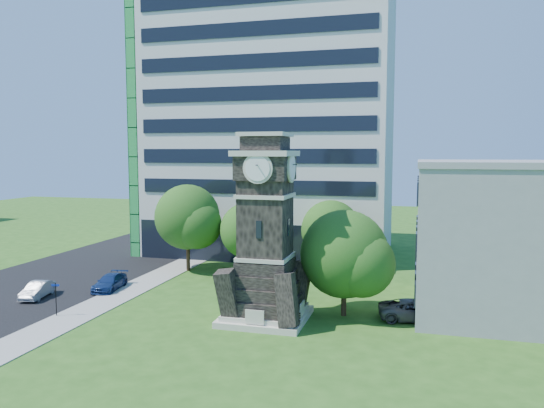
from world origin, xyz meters
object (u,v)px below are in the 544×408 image
(car_street_mid, at_px, (38,290))
(park_bench, at_px, (284,321))
(clock_tower, at_px, (266,240))
(car_east_lot, at_px, (416,310))
(street_sign, at_px, (56,296))
(car_street_north, at_px, (110,282))

(car_street_mid, distance_m, park_bench, 19.85)
(clock_tower, height_order, car_east_lot, clock_tower)
(car_street_mid, xyz_separation_m, car_east_lot, (27.68, 2.00, 0.08))
(park_bench, bearing_deg, clock_tower, 121.40)
(car_street_mid, distance_m, street_sign, 5.72)
(clock_tower, distance_m, street_sign, 14.58)
(car_street_north, xyz_separation_m, park_bench, (15.80, -5.50, -0.06))
(park_bench, height_order, street_sign, street_sign)
(car_east_lot, bearing_deg, car_street_mid, 85.44)
(park_bench, bearing_deg, car_street_mid, 158.85)
(park_bench, bearing_deg, car_east_lot, 11.17)
(car_street_mid, bearing_deg, clock_tower, -14.23)
(clock_tower, relative_size, car_street_north, 2.95)
(clock_tower, bearing_deg, car_east_lot, 14.28)
(clock_tower, bearing_deg, street_sign, -167.15)
(car_street_north, bearing_deg, park_bench, -27.07)
(street_sign, bearing_deg, car_street_mid, 131.06)
(clock_tower, bearing_deg, car_street_north, 164.35)
(clock_tower, distance_m, car_street_north, 15.43)
(car_street_mid, height_order, car_street_north, same)
(car_east_lot, relative_size, park_bench, 2.47)
(clock_tower, xyz_separation_m, park_bench, (1.64, -1.54, -4.74))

